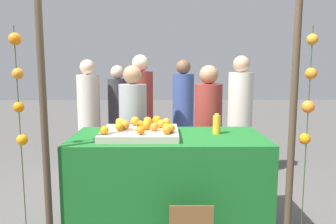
# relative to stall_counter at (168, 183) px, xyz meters

# --- Properties ---
(stall_counter) EXTENTS (1.78, 0.88, 0.93)m
(stall_counter) POSITION_rel_stall_counter_xyz_m (0.00, 0.00, 0.00)
(stall_counter) COLOR #196023
(stall_counter) RESTS_ON ground_plane
(orange_tray) EXTENTS (0.70, 0.63, 0.06)m
(orange_tray) POSITION_rel_stall_counter_xyz_m (-0.26, -0.03, 0.49)
(orange_tray) COLOR #B2AD99
(orange_tray) RESTS_ON stall_counter
(orange_0) EXTENTS (0.08, 0.08, 0.08)m
(orange_0) POSITION_rel_stall_counter_xyz_m (-0.20, 0.21, 0.57)
(orange_0) COLOR orange
(orange_0) RESTS_ON orange_tray
(orange_1) EXTENTS (0.08, 0.08, 0.08)m
(orange_1) POSITION_rel_stall_counter_xyz_m (-0.07, 0.07, 0.56)
(orange_1) COLOR orange
(orange_1) RESTS_ON orange_tray
(orange_2) EXTENTS (0.07, 0.07, 0.07)m
(orange_2) POSITION_rel_stall_counter_xyz_m (-0.24, -0.24, 0.56)
(orange_2) COLOR orange
(orange_2) RESTS_ON orange_tray
(orange_3) EXTENTS (0.07, 0.07, 0.07)m
(orange_3) POSITION_rel_stall_counter_xyz_m (-0.02, -0.09, 0.56)
(orange_3) COLOR orange
(orange_3) RESTS_ON orange_tray
(orange_4) EXTENTS (0.08, 0.08, 0.08)m
(orange_4) POSITION_rel_stall_counter_xyz_m (0.02, -0.16, 0.56)
(orange_4) COLOR orange
(orange_4) RESTS_ON orange_tray
(orange_5) EXTENTS (0.07, 0.07, 0.07)m
(orange_5) POSITION_rel_stall_counter_xyz_m (-0.48, 0.20, 0.56)
(orange_5) COLOR orange
(orange_5) RESTS_ON orange_tray
(orange_6) EXTENTS (0.09, 0.09, 0.09)m
(orange_6) POSITION_rel_stall_counter_xyz_m (-0.40, 0.00, 0.57)
(orange_6) COLOR orange
(orange_6) RESTS_ON orange_tray
(orange_7) EXTENTS (0.08, 0.08, 0.08)m
(orange_7) POSITION_rel_stall_counter_xyz_m (-0.20, -0.02, 0.56)
(orange_7) COLOR orange
(orange_7) RESTS_ON orange_tray
(orange_8) EXTENTS (0.09, 0.09, 0.09)m
(orange_8) POSITION_rel_stall_counter_xyz_m (-0.32, 0.20, 0.57)
(orange_8) COLOR orange
(orange_8) RESTS_ON orange_tray
(orange_9) EXTENTS (0.09, 0.09, 0.09)m
(orange_9) POSITION_rel_stall_counter_xyz_m (-0.11, 0.23, 0.57)
(orange_9) COLOR orange
(orange_9) RESTS_ON orange_tray
(orange_10) EXTENTS (0.08, 0.08, 0.08)m
(orange_10) POSITION_rel_stall_counter_xyz_m (-0.02, -0.22, 0.56)
(orange_10) COLOR orange
(orange_10) RESTS_ON orange_tray
(orange_11) EXTENTS (0.08, 0.08, 0.08)m
(orange_11) POSITION_rel_stall_counter_xyz_m (-0.55, -0.23, 0.56)
(orange_11) COLOR orange
(orange_11) RESTS_ON orange_tray
(orange_12) EXTENTS (0.08, 0.08, 0.08)m
(orange_12) POSITION_rel_stall_counter_xyz_m (-0.26, 0.03, 0.56)
(orange_12) COLOR orange
(orange_12) RESTS_ON orange_tray
(orange_13) EXTENTS (0.08, 0.08, 0.08)m
(orange_13) POSITION_rel_stall_counter_xyz_m (-0.45, 0.11, 0.57)
(orange_13) COLOR orange
(orange_13) RESTS_ON orange_tray
(orange_14) EXTENTS (0.07, 0.07, 0.07)m
(orange_14) POSITION_rel_stall_counter_xyz_m (-0.45, -0.05, 0.56)
(orange_14) COLOR orange
(orange_14) RESTS_ON orange_tray
(orange_15) EXTENTS (0.08, 0.08, 0.08)m
(orange_15) POSITION_rel_stall_counter_xyz_m (-0.13, -0.09, 0.56)
(orange_15) COLOR orange
(orange_15) RESTS_ON orange_tray
(orange_16) EXTENTS (0.08, 0.08, 0.08)m
(orange_16) POSITION_rel_stall_counter_xyz_m (-0.02, 0.17, 0.56)
(orange_16) COLOR orange
(orange_16) RESTS_ON orange_tray
(juice_bottle) EXTENTS (0.07, 0.07, 0.19)m
(juice_bottle) POSITION_rel_stall_counter_xyz_m (0.46, 0.07, 0.56)
(juice_bottle) COLOR #F7AA27
(juice_bottle) RESTS_ON stall_counter
(vendor_left) EXTENTS (0.32, 0.32, 1.58)m
(vendor_left) POSITION_rel_stall_counter_xyz_m (-0.40, 0.74, 0.27)
(vendor_left) COLOR #99999E
(vendor_left) RESTS_ON ground_plane
(vendor_right) EXTENTS (0.32, 0.32, 1.58)m
(vendor_right) POSITION_rel_stall_counter_xyz_m (0.47, 0.73, 0.27)
(vendor_right) COLOR maroon
(vendor_right) RESTS_ON ground_plane
(crowd_person_0) EXTENTS (0.33, 0.33, 1.66)m
(crowd_person_0) POSITION_rel_stall_counter_xyz_m (-1.17, 1.93, 0.31)
(crowd_person_0) COLOR beige
(crowd_person_0) RESTS_ON ground_plane
(crowd_person_1) EXTENTS (0.34, 0.34, 1.71)m
(crowd_person_1) POSITION_rel_stall_counter_xyz_m (1.03, 1.57, 0.33)
(crowd_person_1) COLOR beige
(crowd_person_1) RESTS_ON ground_plane
(crowd_person_2) EXTENTS (0.32, 0.32, 1.57)m
(crowd_person_2) POSITION_rel_stall_counter_xyz_m (-0.77, 2.23, 0.27)
(crowd_person_2) COLOR #333338
(crowd_person_2) RESTS_ON ground_plane
(crowd_person_3) EXTENTS (0.33, 0.33, 1.66)m
(crowd_person_3) POSITION_rel_stall_counter_xyz_m (0.26, 2.16, 0.31)
(crowd_person_3) COLOR #384C8C
(crowd_person_3) RESTS_ON ground_plane
(crowd_person_4) EXTENTS (0.35, 0.35, 1.72)m
(crowd_person_4) POSITION_rel_stall_counter_xyz_m (-0.36, 1.62, 0.34)
(crowd_person_4) COLOR maroon
(crowd_person_4) RESTS_ON ground_plane
(canopy_post_left) EXTENTS (0.06, 0.06, 2.12)m
(canopy_post_left) POSITION_rel_stall_counter_xyz_m (-0.97, -0.48, 0.60)
(canopy_post_left) COLOR #473828
(canopy_post_left) RESTS_ON ground_plane
(canopy_post_right) EXTENTS (0.06, 0.06, 2.12)m
(canopy_post_right) POSITION_rel_stall_counter_xyz_m (0.97, -0.48, 0.60)
(canopy_post_right) COLOR #473828
(canopy_post_right) RESTS_ON ground_plane
(garland_strand_left) EXTENTS (0.10, 0.11, 1.87)m
(garland_strand_left) POSITION_rel_stall_counter_xyz_m (-1.15, -0.49, 0.93)
(garland_strand_left) COLOR #2D4C23
(garland_strand_left) RESTS_ON ground_plane
(garland_strand_right) EXTENTS (0.11, 0.10, 1.87)m
(garland_strand_right) POSITION_rel_stall_counter_xyz_m (1.09, -0.48, 0.88)
(garland_strand_right) COLOR #2D4C23
(garland_strand_right) RESTS_ON ground_plane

